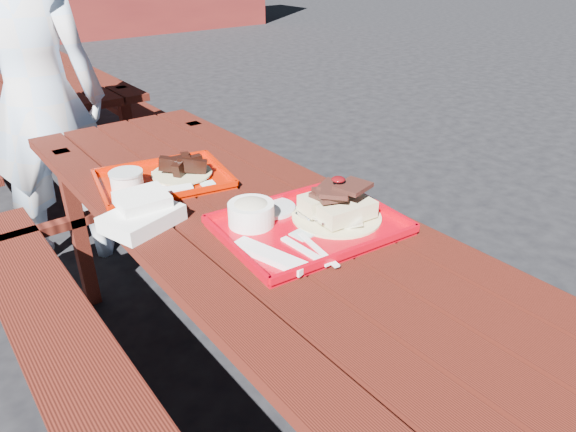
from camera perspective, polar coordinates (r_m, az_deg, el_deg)
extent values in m
plane|color=black|center=(2.02, -2.75, -19.34)|extent=(60.00, 60.00, 0.00)
cube|color=#4C170E|center=(1.45, -13.19, -4.36)|extent=(0.14, 2.40, 0.04)
cube|color=#4C170E|center=(1.50, -8.06, -2.56)|extent=(0.14, 2.40, 0.04)
cube|color=#4C170E|center=(1.57, -3.35, -0.89)|extent=(0.14, 2.40, 0.04)
cube|color=#4C170E|center=(1.65, 0.93, 0.64)|extent=(0.14, 2.40, 0.04)
cube|color=#4C170E|center=(1.74, 4.81, 2.02)|extent=(0.14, 2.40, 0.04)
cube|color=#4C170E|center=(1.57, -21.57, -16.90)|extent=(0.25, 2.40, 0.04)
cube|color=#4C170E|center=(2.36, -27.07, -8.27)|extent=(0.06, 0.06, 0.42)
cube|color=#4C170E|center=(2.06, 10.30, -3.47)|extent=(0.25, 2.40, 0.04)
cube|color=#4C170E|center=(2.72, -3.10, -0.20)|extent=(0.06, 0.06, 0.42)
cube|color=#4C170E|center=(2.42, -22.23, -1.66)|extent=(0.06, 0.06, 0.75)
cube|color=#4C170E|center=(2.61, -9.77, 2.22)|extent=(0.06, 0.06, 0.75)
cube|color=#4C170E|center=(2.47, -15.93, 1.49)|extent=(1.40, 0.06, 0.04)
cube|color=#4C170E|center=(4.06, -29.17, 13.75)|extent=(0.14, 2.40, 0.04)
cube|color=#4C170E|center=(4.09, -27.10, 14.28)|extent=(0.14, 2.40, 0.04)
cube|color=#4C170E|center=(4.12, -25.05, 14.78)|extent=(0.14, 2.40, 0.04)
cube|color=#4C170E|center=(4.15, -23.02, 15.26)|extent=(0.14, 2.40, 0.04)
cube|color=#4C170E|center=(4.30, -18.68, 12.19)|extent=(0.25, 2.40, 0.04)
cube|color=#4C170E|center=(3.62, -13.39, 6.41)|extent=(0.06, 0.06, 0.42)
cube|color=#4C170E|center=(5.13, -21.71, 11.50)|extent=(0.06, 0.06, 0.42)
cube|color=#4C170E|center=(3.22, -26.98, 4.54)|extent=(0.06, 0.06, 0.75)
cube|color=#4C170E|center=(3.36, -17.12, 7.28)|extent=(0.06, 0.06, 0.75)
cube|color=#4C170E|center=(5.14, -25.46, 12.74)|extent=(0.06, 0.06, 0.75)
cube|color=#4C170E|center=(3.26, -22.12, 6.86)|extent=(1.40, 0.06, 0.04)
cube|color=#4C170E|center=(5.07, -28.87, 12.48)|extent=(1.40, 0.06, 0.04)
cube|color=#B4000F|center=(1.49, 2.32, -1.35)|extent=(0.52, 0.42, 0.01)
cube|color=#B4000F|center=(1.62, -1.48, 1.91)|extent=(0.49, 0.06, 0.02)
cube|color=#B4000F|center=(1.35, 6.92, -4.02)|extent=(0.49, 0.06, 0.02)
cube|color=#B4000F|center=(1.62, 9.50, 1.46)|extent=(0.05, 0.38, 0.02)
cube|color=#B4000F|center=(1.37, -6.13, -3.42)|extent=(0.05, 0.38, 0.02)
cylinder|color=beige|center=(1.54, 5.41, -0.04)|extent=(0.27, 0.27, 0.01)
cube|color=beige|center=(1.49, 6.62, 0.50)|extent=(0.17, 0.09, 0.05)
cube|color=beige|center=(1.55, 4.35, 1.70)|extent=(0.17, 0.09, 0.05)
ellipsoid|color=#54070A|center=(1.48, 5.64, 4.56)|extent=(0.04, 0.04, 0.02)
cylinder|color=white|center=(1.49, -4.12, 0.24)|extent=(0.13, 0.13, 0.07)
ellipsoid|color=beige|center=(1.48, -4.14, 0.93)|extent=(0.11, 0.11, 0.05)
cylinder|color=silver|center=(1.58, -1.67, 0.88)|extent=(0.14, 0.14, 0.01)
cube|color=white|center=(1.33, -2.01, -4.42)|extent=(0.10, 0.23, 0.02)
cube|color=white|center=(1.36, 1.91, -3.89)|extent=(0.03, 0.18, 0.01)
cube|color=white|center=(1.37, 3.33, -3.72)|extent=(0.05, 0.19, 0.01)
cube|color=silver|center=(1.44, 1.63, -2.05)|extent=(0.06, 0.06, 0.00)
cube|color=#B41600|center=(1.85, -13.66, 3.81)|extent=(0.48, 0.40, 0.01)
cube|color=#B41600|center=(1.99, -14.90, 5.87)|extent=(0.42, 0.09, 0.02)
cube|color=#B41600|center=(1.69, -12.32, 2.27)|extent=(0.42, 0.09, 0.02)
cube|color=#B41600|center=(1.89, -7.50, 5.45)|extent=(0.07, 0.32, 0.02)
cube|color=#B41600|center=(1.81, -20.17, 2.87)|extent=(0.07, 0.32, 0.02)
cube|color=white|center=(1.85, -12.26, 4.37)|extent=(0.17, 0.17, 0.01)
cylinder|color=#C2B785|center=(1.85, -11.71, 4.68)|extent=(0.21, 0.21, 0.01)
cylinder|color=white|center=(1.80, -17.47, 3.73)|extent=(0.11, 0.11, 0.05)
cylinder|color=silver|center=(1.79, -17.60, 4.61)|extent=(0.11, 0.11, 0.01)
cube|color=white|center=(1.73, -13.36, 2.71)|extent=(0.18, 0.09, 0.01)
cube|color=white|center=(1.78, -8.94, 3.60)|extent=(0.05, 0.05, 0.00)
cube|color=white|center=(1.56, -15.89, -0.27)|extent=(0.25, 0.21, 0.05)
cube|color=white|center=(1.58, -15.87, 1.72)|extent=(0.15, 0.12, 0.04)
imported|color=#C2DDFF|center=(2.73, -26.01, 11.49)|extent=(0.72, 0.61, 1.69)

